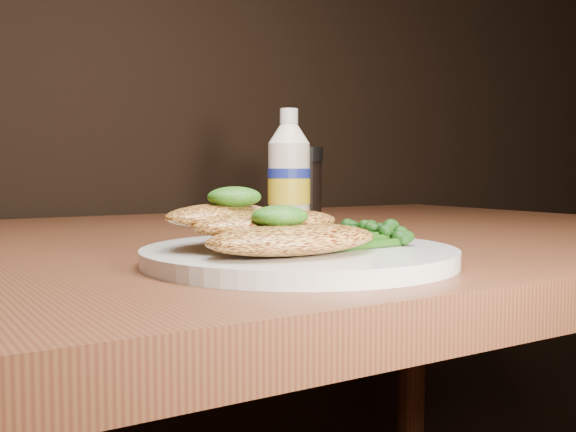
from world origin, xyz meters
TOP-DOWN VIEW (x-y plane):
  - plate at (-0.12, 0.81)m, footprint 0.25×0.25m
  - chicken_front at (-0.14, 0.78)m, footprint 0.14×0.08m
  - chicken_mid at (-0.14, 0.82)m, footprint 0.15×0.10m
  - chicken_back at (-0.17, 0.85)m, footprint 0.13×0.11m
  - pesto_front at (-0.15, 0.79)m, footprint 0.05×0.05m
  - pesto_back at (-0.16, 0.84)m, footprint 0.05×0.05m
  - broccolini_bundle at (-0.08, 0.81)m, footprint 0.13×0.10m
  - mayo_bottle at (0.04, 1.07)m, footprint 0.07×0.07m
  - pepper_grinder at (0.10, 1.13)m, footprint 0.05×0.05m

SIDE VIEW (x-z plane):
  - plate at x=-0.12m, z-range 0.75..0.76m
  - broccolini_bundle at x=-0.08m, z-range 0.76..0.78m
  - chicken_front at x=-0.14m, z-range 0.76..0.79m
  - chicken_mid at x=-0.14m, z-range 0.77..0.79m
  - chicken_back at x=-0.17m, z-range 0.78..0.80m
  - pesto_front at x=-0.15m, z-range 0.78..0.80m
  - pepper_grinder at x=0.10m, z-range 0.75..0.86m
  - pesto_back at x=-0.16m, z-range 0.80..0.81m
  - mayo_bottle at x=0.04m, z-range 0.75..0.90m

